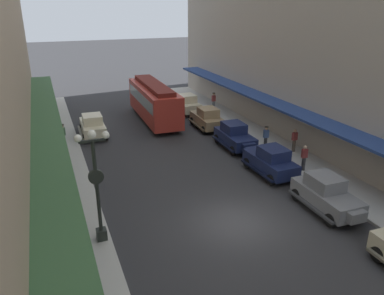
{
  "coord_description": "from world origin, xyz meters",
  "views": [
    {
      "loc": [
        -7.94,
        -13.99,
        10.08
      ],
      "look_at": [
        0.0,
        6.0,
        1.8
      ],
      "focal_mm": 35.32,
      "sensor_mm": 36.0,
      "label": 1
    }
  ],
  "objects_px": {
    "pedestrian_0": "(304,158)",
    "parked_car_4": "(271,160)",
    "parked_car_0": "(207,118)",
    "pedestrian_4": "(63,135)",
    "parked_car_2": "(186,103)",
    "pedestrian_3": "(294,140)",
    "streetcar": "(154,100)",
    "parked_car_6": "(326,193)",
    "pedestrian_1": "(266,137)",
    "pedestrian_5": "(50,148)",
    "pedestrian_2": "(214,101)",
    "parked_car_5": "(93,125)",
    "fire_hydrant": "(329,183)",
    "lamp_post_with_clock": "(96,182)",
    "parked_car_1": "(235,135)"
  },
  "relations": [
    {
      "from": "pedestrian_0",
      "to": "parked_car_4",
      "type": "bearing_deg",
      "value": 166.95
    },
    {
      "from": "parked_car_0",
      "to": "pedestrian_4",
      "type": "xyz_separation_m",
      "value": [
        -11.68,
        -0.36,
        0.07
      ]
    },
    {
      "from": "parked_car_2",
      "to": "pedestrian_3",
      "type": "height_order",
      "value": "parked_car_2"
    },
    {
      "from": "streetcar",
      "to": "parked_car_6",
      "type": "bearing_deg",
      "value": -78.59
    },
    {
      "from": "pedestrian_1",
      "to": "pedestrian_5",
      "type": "distance_m",
      "value": 14.98
    },
    {
      "from": "streetcar",
      "to": "pedestrian_2",
      "type": "bearing_deg",
      "value": 9.16
    },
    {
      "from": "parked_car_0",
      "to": "parked_car_5",
      "type": "xyz_separation_m",
      "value": [
        -9.32,
        1.49,
        0.0
      ]
    },
    {
      "from": "parked_car_0",
      "to": "fire_hydrant",
      "type": "height_order",
      "value": "parked_car_0"
    },
    {
      "from": "parked_car_5",
      "to": "pedestrian_5",
      "type": "distance_m",
      "value": 5.51
    },
    {
      "from": "pedestrian_2",
      "to": "pedestrian_5",
      "type": "bearing_deg",
      "value": -153.77
    },
    {
      "from": "parked_car_4",
      "to": "pedestrian_5",
      "type": "xyz_separation_m",
      "value": [
        -12.66,
        7.09,
        0.07
      ]
    },
    {
      "from": "parked_car_5",
      "to": "lamp_post_with_clock",
      "type": "xyz_separation_m",
      "value": [
        -1.68,
        -14.8,
        2.04
      ]
    },
    {
      "from": "fire_hydrant",
      "to": "pedestrian_4",
      "type": "height_order",
      "value": "pedestrian_4"
    },
    {
      "from": "streetcar",
      "to": "lamp_post_with_clock",
      "type": "xyz_separation_m",
      "value": [
        -7.48,
        -17.1,
        1.08
      ]
    },
    {
      "from": "parked_car_2",
      "to": "pedestrian_4",
      "type": "bearing_deg",
      "value": -154.5
    },
    {
      "from": "fire_hydrant",
      "to": "pedestrian_4",
      "type": "bearing_deg",
      "value": 136.35
    },
    {
      "from": "pedestrian_4",
      "to": "parked_car_4",
      "type": "bearing_deg",
      "value": -39.45
    },
    {
      "from": "parked_car_2",
      "to": "pedestrian_5",
      "type": "height_order",
      "value": "parked_car_2"
    },
    {
      "from": "lamp_post_with_clock",
      "to": "pedestrian_0",
      "type": "relative_size",
      "value": 3.15
    },
    {
      "from": "pedestrian_3",
      "to": "fire_hydrant",
      "type": "bearing_deg",
      "value": -106.6
    },
    {
      "from": "parked_car_1",
      "to": "streetcar",
      "type": "bearing_deg",
      "value": 112.37
    },
    {
      "from": "parked_car_6",
      "to": "pedestrian_1",
      "type": "height_order",
      "value": "parked_car_6"
    },
    {
      "from": "parked_car_2",
      "to": "parked_car_4",
      "type": "xyz_separation_m",
      "value": [
        -0.17,
        -15.19,
        0.0
      ]
    },
    {
      "from": "parked_car_0",
      "to": "pedestrian_3",
      "type": "relative_size",
      "value": 2.62
    },
    {
      "from": "parked_car_2",
      "to": "pedestrian_5",
      "type": "xyz_separation_m",
      "value": [
        -12.83,
        -8.1,
        0.07
      ]
    },
    {
      "from": "pedestrian_4",
      "to": "parked_car_0",
      "type": "bearing_deg",
      "value": 1.79
    },
    {
      "from": "fire_hydrant",
      "to": "pedestrian_0",
      "type": "height_order",
      "value": "pedestrian_0"
    },
    {
      "from": "parked_car_0",
      "to": "parked_car_6",
      "type": "xyz_separation_m",
      "value": [
        0.21,
        -14.7,
        0.0
      ]
    },
    {
      "from": "parked_car_2",
      "to": "pedestrian_5",
      "type": "relative_size",
      "value": 2.57
    },
    {
      "from": "parked_car_6",
      "to": "pedestrian_4",
      "type": "xyz_separation_m",
      "value": [
        -11.89,
        14.34,
        0.07
      ]
    },
    {
      "from": "pedestrian_5",
      "to": "parked_car_4",
      "type": "bearing_deg",
      "value": -29.24
    },
    {
      "from": "parked_car_5",
      "to": "pedestrian_3",
      "type": "height_order",
      "value": "parked_car_5"
    },
    {
      "from": "pedestrian_5",
      "to": "pedestrian_4",
      "type": "bearing_deg",
      "value": 67.17
    },
    {
      "from": "pedestrian_1",
      "to": "parked_car_4",
      "type": "bearing_deg",
      "value": -117.74
    },
    {
      "from": "parked_car_4",
      "to": "pedestrian_4",
      "type": "xyz_separation_m",
      "value": [
        -11.62,
        9.56,
        0.07
      ]
    },
    {
      "from": "fire_hydrant",
      "to": "pedestrian_4",
      "type": "distance_m",
      "value": 18.56
    },
    {
      "from": "parked_car_2",
      "to": "parked_car_5",
      "type": "distance_m",
      "value": 10.16
    },
    {
      "from": "lamp_post_with_clock",
      "to": "pedestrian_4",
      "type": "bearing_deg",
      "value": 92.99
    },
    {
      "from": "pedestrian_0",
      "to": "pedestrian_5",
      "type": "distance_m",
      "value": 16.61
    },
    {
      "from": "pedestrian_0",
      "to": "pedestrian_3",
      "type": "bearing_deg",
      "value": 64.79
    },
    {
      "from": "parked_car_0",
      "to": "pedestrian_4",
      "type": "distance_m",
      "value": 11.69
    },
    {
      "from": "lamp_post_with_clock",
      "to": "pedestrian_1",
      "type": "bearing_deg",
      "value": 28.59
    },
    {
      "from": "lamp_post_with_clock",
      "to": "pedestrian_2",
      "type": "relative_size",
      "value": 3.09
    },
    {
      "from": "parked_car_1",
      "to": "pedestrian_2",
      "type": "relative_size",
      "value": 2.57
    },
    {
      "from": "pedestrian_2",
      "to": "streetcar",
      "type": "bearing_deg",
      "value": -170.84
    },
    {
      "from": "parked_car_0",
      "to": "pedestrian_0",
      "type": "bearing_deg",
      "value": -78.8
    },
    {
      "from": "parked_car_2",
      "to": "parked_car_5",
      "type": "relative_size",
      "value": 1.0
    },
    {
      "from": "pedestrian_4",
      "to": "pedestrian_5",
      "type": "relative_size",
      "value": 1.0
    },
    {
      "from": "parked_car_1",
      "to": "pedestrian_1",
      "type": "height_order",
      "value": "parked_car_1"
    },
    {
      "from": "parked_car_6",
      "to": "fire_hydrant",
      "type": "distance_m",
      "value": 2.2
    }
  ]
}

